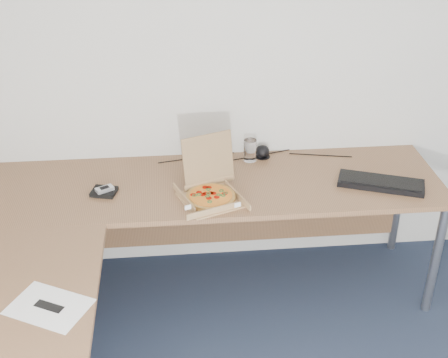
{
  "coord_description": "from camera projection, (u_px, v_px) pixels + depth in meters",
  "views": [
    {
      "loc": [
        -0.71,
        -1.47,
        2.4
      ],
      "look_at": [
        -0.45,
        1.28,
        0.82
      ],
      "focal_mm": 49.07,
      "sensor_mm": 36.0,
      "label": 1
    }
  ],
  "objects": [
    {
      "name": "cable_bundle",
      "position": [
        251.0,
        157.0,
        3.59
      ],
      "size": [
        0.55,
        0.11,
        0.01
      ],
      "primitive_type": null,
      "rotation": [
        0.0,
        0.0,
        0.14
      ],
      "color": "black",
      "rests_on": "desk"
    },
    {
      "name": "paper_sheet",
      "position": [
        49.0,
        307.0,
        2.46
      ],
      "size": [
        0.38,
        0.34,
        0.0
      ],
      "primitive_type": "cube",
      "rotation": [
        0.0,
        0.0,
        -0.48
      ],
      "color": "white",
      "rests_on": "desk"
    },
    {
      "name": "phone",
      "position": [
        105.0,
        189.0,
        3.21
      ],
      "size": [
        0.1,
        0.09,
        0.02
      ],
      "primitive_type": "cube",
      "rotation": [
        0.0,
        0.0,
        0.49
      ],
      "color": "#B2B5BA",
      "rests_on": "wallet"
    },
    {
      "name": "room_shell",
      "position": [
        406.0,
        255.0,
        1.9
      ],
      "size": [
        3.5,
        3.5,
        2.5
      ],
      "primitive_type": null,
      "color": "silver",
      "rests_on": "ground"
    },
    {
      "name": "wallet",
      "position": [
        104.0,
        192.0,
        3.23
      ],
      "size": [
        0.15,
        0.13,
        0.02
      ],
      "primitive_type": "cube",
      "rotation": [
        0.0,
        0.0,
        -0.26
      ],
      "color": "black",
      "rests_on": "desk"
    },
    {
      "name": "drinking_glass",
      "position": [
        250.0,
        150.0,
        3.53
      ],
      "size": [
        0.07,
        0.07,
        0.13
      ],
      "primitive_type": "cylinder",
      "color": "white",
      "rests_on": "desk"
    },
    {
      "name": "pizza_box",
      "position": [
        211.0,
        193.0,
        3.17
      ],
      "size": [
        0.28,
        0.33,
        0.29
      ],
      "rotation": [
        0.0,
        0.0,
        0.36
      ],
      "color": "tan",
      "rests_on": "desk"
    },
    {
      "name": "keyboard",
      "position": [
        381.0,
        183.0,
        3.3
      ],
      "size": [
        0.48,
        0.31,
        0.03
      ],
      "primitive_type": "cube",
      "rotation": [
        0.0,
        0.0,
        -0.36
      ],
      "color": "black",
      "rests_on": "desk"
    },
    {
      "name": "dome_speaker",
      "position": [
        262.0,
        151.0,
        3.58
      ],
      "size": [
        0.09,
        0.09,
        0.08
      ],
      "primitive_type": "ellipsoid",
      "color": "black",
      "rests_on": "desk"
    },
    {
      "name": "desk",
      "position": [
        153.0,
        235.0,
        2.95
      ],
      "size": [
        2.5,
        2.2,
        0.73
      ],
      "color": "brown",
      "rests_on": "ground"
    }
  ]
}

